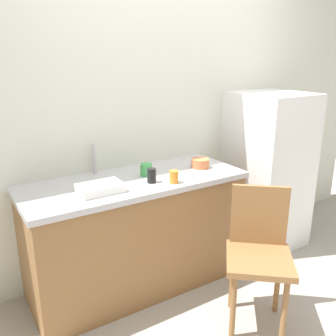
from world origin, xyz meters
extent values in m
plane|color=#9E998E|center=(0.00, 0.00, 0.00)|extent=(8.00, 8.00, 0.00)
cube|color=silver|center=(0.00, 1.00, 1.33)|extent=(4.80, 0.10, 2.66)
cube|color=olive|center=(-0.40, 0.65, 0.40)|extent=(1.54, 0.60, 0.81)
cube|color=#B7B7BC|center=(-0.40, 0.65, 0.83)|extent=(1.58, 0.64, 0.04)
cylinder|color=#B7B7BC|center=(-0.59, 0.90, 0.96)|extent=(0.02, 0.02, 0.23)
cube|color=white|center=(0.93, 0.64, 0.68)|extent=(0.58, 0.61, 1.37)
cylinder|color=olive|center=(-0.17, -0.17, 0.23)|extent=(0.04, 0.04, 0.45)
cylinder|color=olive|center=(0.06, -0.36, 0.23)|extent=(0.04, 0.04, 0.45)
cylinder|color=olive|center=(0.03, 0.06, 0.23)|extent=(0.04, 0.04, 0.45)
cylinder|color=olive|center=(0.25, -0.14, 0.23)|extent=(0.04, 0.04, 0.45)
cube|color=olive|center=(0.04, -0.15, 0.47)|extent=(0.56, 0.56, 0.04)
cube|color=olive|center=(0.16, -0.01, 0.69)|extent=(0.29, 0.26, 0.40)
cube|color=white|center=(-0.69, 0.54, 0.87)|extent=(0.28, 0.20, 0.05)
cylinder|color=#C67042|center=(0.15, 0.61, 0.88)|extent=(0.14, 0.14, 0.07)
cylinder|color=black|center=(-0.33, 0.52, 0.90)|extent=(0.06, 0.06, 0.10)
cylinder|color=green|center=(-0.29, 0.67, 0.89)|extent=(0.08, 0.08, 0.09)
cylinder|color=orange|center=(-0.21, 0.43, 0.89)|extent=(0.06, 0.06, 0.09)
camera|label=1|loc=(-1.51, -1.56, 1.70)|focal=39.79mm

